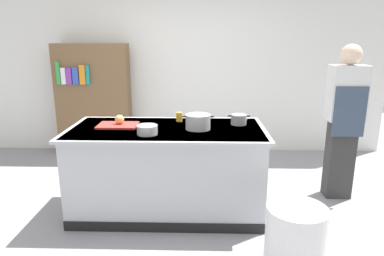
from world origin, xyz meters
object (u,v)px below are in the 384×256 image
object	(u,v)px
stock_pot	(198,122)
juice_cup	(179,117)
person_chef	(344,119)
mixing_bowl	(147,130)
trash_bin	(295,238)
onion	(120,119)
bookshelf	(94,100)
sauce_pan	(239,119)

from	to	relation	value
stock_pot	juice_cup	distance (m)	0.38
juice_cup	person_chef	size ratio (longest dim) A/B	0.06
mixing_bowl	trash_bin	bearing A→B (deg)	-29.44
onion	mixing_bowl	world-z (taller)	onion
trash_bin	bookshelf	world-z (taller)	bookshelf
onion	trash_bin	distance (m)	2.01
onion	person_chef	xyz separation A→B (m)	(2.41, 0.31, -0.05)
mixing_bowl	bookshelf	xyz separation A→B (m)	(-1.14, 2.03, -0.09)
stock_pot	onion	bearing A→B (deg)	172.35
mixing_bowl	person_chef	xyz separation A→B (m)	(2.08, 0.62, -0.03)
stock_pot	juice_cup	world-z (taller)	stock_pot
onion	stock_pot	size ratio (longest dim) A/B	0.30
onion	person_chef	world-z (taller)	person_chef
stock_pot	trash_bin	xyz separation A→B (m)	(0.77, -0.91, -0.71)
onion	stock_pot	xyz separation A→B (m)	(0.81, -0.11, 0.01)
sauce_pan	bookshelf	bearing A→B (deg)	141.42
juice_cup	trash_bin	distance (m)	1.71
juice_cup	bookshelf	bearing A→B (deg)	132.94
trash_bin	onion	bearing A→B (deg)	147.23
mixing_bowl	onion	bearing A→B (deg)	136.79
trash_bin	mixing_bowl	bearing A→B (deg)	150.56
stock_pot	sauce_pan	size ratio (longest dim) A/B	1.36
trash_bin	sauce_pan	bearing A→B (deg)	107.36
stock_pot	person_chef	bearing A→B (deg)	14.48
sauce_pan	person_chef	xyz separation A→B (m)	(1.18, 0.21, -0.04)
trash_bin	stock_pot	bearing A→B (deg)	130.34
juice_cup	bookshelf	xyz separation A→B (m)	(-1.41, 1.51, -0.10)
stock_pot	bookshelf	xyz separation A→B (m)	(-1.61, 1.83, -0.12)
juice_cup	mixing_bowl	bearing A→B (deg)	-117.23
onion	stock_pot	world-z (taller)	stock_pot
mixing_bowl	stock_pot	bearing A→B (deg)	23.40
person_chef	bookshelf	size ratio (longest dim) A/B	1.01
person_chef	stock_pot	bearing A→B (deg)	84.71
onion	bookshelf	world-z (taller)	bookshelf
person_chef	bookshelf	distance (m)	3.51
stock_pot	juice_cup	bearing A→B (deg)	123.14
onion	trash_bin	size ratio (longest dim) A/B	0.18
trash_bin	bookshelf	distance (m)	3.68
juice_cup	person_chef	world-z (taller)	person_chef
person_chef	trash_bin	bearing A→B (deg)	128.10
mixing_bowl	juice_cup	distance (m)	0.59
juice_cup	trash_bin	bearing A→B (deg)	-51.39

